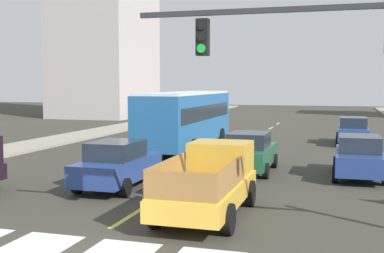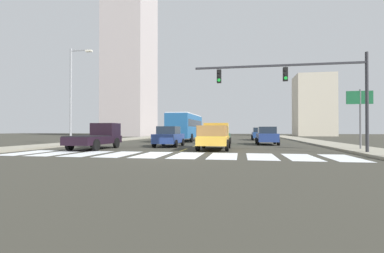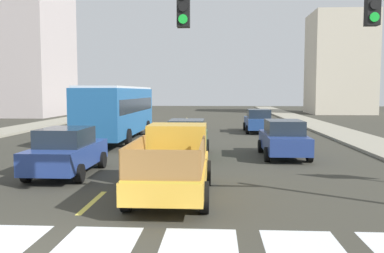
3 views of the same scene
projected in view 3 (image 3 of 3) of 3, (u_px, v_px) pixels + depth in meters
sidewalk_right at (365, 141)px, 24.48m from camera, size 3.08×110.00×0.15m
lane_dash_0 at (92, 202)px, 11.28m from camera, size 0.16×2.40×0.01m
lane_dash_1 at (130, 168)px, 16.26m from camera, size 0.16×2.40×0.01m
lane_dash_2 at (151, 150)px, 21.23m from camera, size 0.16×2.40×0.01m
lane_dash_3 at (163, 139)px, 26.20m from camera, size 0.16×2.40×0.01m
lane_dash_4 at (172, 132)px, 31.18m from camera, size 0.16×2.40×0.01m
lane_dash_5 at (178, 126)px, 36.15m from camera, size 0.16×2.40×0.01m
lane_dash_6 at (182, 122)px, 41.12m from camera, size 0.16×2.40×0.01m
lane_dash_7 at (186, 119)px, 46.10m from camera, size 0.16×2.40×0.01m
pickup_stakebed at (174, 162)px, 12.25m from camera, size 2.18×5.20×1.96m
city_bus at (118, 109)px, 25.51m from camera, size 2.72×10.80×3.32m
sedan_mid at (258, 121)px, 30.53m from camera, size 2.02×4.40×1.72m
sedan_far at (187, 138)px, 19.28m from camera, size 2.02×4.40×1.72m
sedan_near_right at (284, 139)px, 18.99m from camera, size 2.02×4.40×1.72m
sedan_near_left at (67, 151)px, 14.97m from camera, size 2.02×4.40×1.72m
block_mid_left at (340, 64)px, 56.18m from camera, size 8.02×7.53×13.62m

